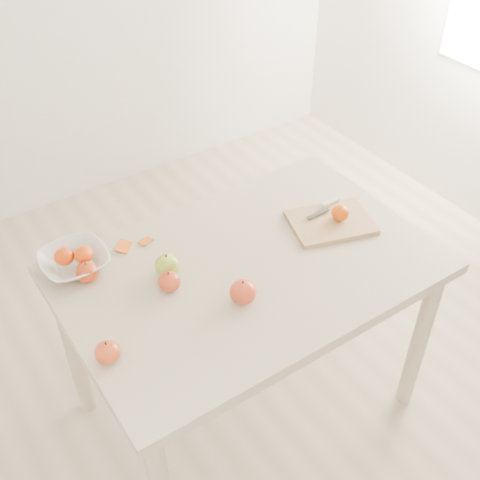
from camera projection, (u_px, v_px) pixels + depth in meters
ground at (247, 401)px, 2.44m from camera, size 3.50×3.50×0.00m
table at (248, 286)px, 2.02m from camera, size 1.20×0.80×0.75m
cutting_board at (331, 222)px, 2.11m from camera, size 0.33×0.28×0.02m
board_tangerine at (340, 213)px, 2.09m from camera, size 0.06×0.06×0.05m
fruit_bowl at (74, 261)px, 1.93m from camera, size 0.22×0.22×0.05m
bowl_tangerine_near at (64, 256)px, 1.91m from camera, size 0.06×0.06×0.06m
bowl_tangerine_far at (84, 255)px, 1.91m from camera, size 0.06×0.06×0.05m
orange_peel_a at (124, 247)px, 2.02m from camera, size 0.07×0.07×0.01m
orange_peel_b at (146, 242)px, 2.04m from camera, size 0.05×0.04×0.01m
paring_knife at (328, 204)px, 2.16m from camera, size 0.17×0.05×0.01m
apple_green at (167, 265)px, 1.90m from camera, size 0.08×0.08×0.07m
apple_red_d at (107, 352)px, 1.64m from camera, size 0.07×0.07×0.06m
apple_red_b at (169, 282)px, 1.85m from camera, size 0.07×0.07×0.06m
apple_red_c at (243, 292)px, 1.81m from camera, size 0.08×0.08×0.07m
apple_red_a at (87, 272)px, 1.88m from camera, size 0.07×0.07×0.07m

